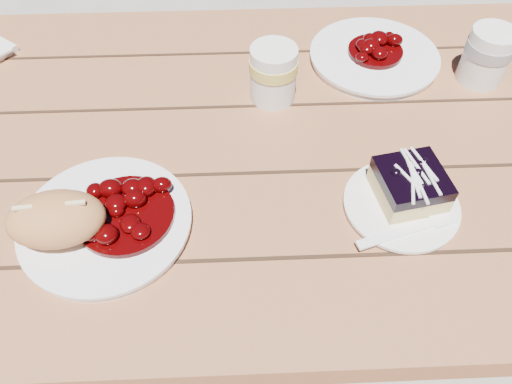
{
  "coord_description": "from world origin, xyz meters",
  "views": [
    {
      "loc": [
        -0.1,
        -0.6,
        1.35
      ],
      "look_at": [
        -0.08,
        -0.17,
        0.81
      ],
      "focal_mm": 35.0,
      "sensor_mm": 36.0,
      "label": 1
    }
  ],
  "objects_px": {
    "blueberry_cake": "(410,185)",
    "second_plate": "(374,57)",
    "bread_roll": "(56,219)",
    "dessert_plate": "(401,206)",
    "main_plate": "(106,224)",
    "second_cup": "(273,74)",
    "coffee_cup": "(487,56)",
    "picnic_table": "(294,195)"
  },
  "relations": [
    {
      "from": "dessert_plate",
      "to": "second_plate",
      "type": "xyz_separation_m",
      "value": [
        0.03,
        0.36,
        0.0
      ]
    },
    {
      "from": "main_plate",
      "to": "coffee_cup",
      "type": "bearing_deg",
      "value": 25.84
    },
    {
      "from": "bread_roll",
      "to": "coffee_cup",
      "type": "relative_size",
      "value": 1.31
    },
    {
      "from": "dessert_plate",
      "to": "second_cup",
      "type": "relative_size",
      "value": 1.64
    },
    {
      "from": "main_plate",
      "to": "second_plate",
      "type": "bearing_deg",
      "value": 39.18
    },
    {
      "from": "picnic_table",
      "to": "dessert_plate",
      "type": "bearing_deg",
      "value": -48.9
    },
    {
      "from": "coffee_cup",
      "to": "second_cup",
      "type": "height_order",
      "value": "same"
    },
    {
      "from": "picnic_table",
      "to": "bread_roll",
      "type": "relative_size",
      "value": 14.84
    },
    {
      "from": "second_plate",
      "to": "main_plate",
      "type": "bearing_deg",
      "value": -140.82
    },
    {
      "from": "main_plate",
      "to": "second_plate",
      "type": "distance_m",
      "value": 0.6
    },
    {
      "from": "dessert_plate",
      "to": "main_plate",
      "type": "bearing_deg",
      "value": -177.69
    },
    {
      "from": "dessert_plate",
      "to": "picnic_table",
      "type": "bearing_deg",
      "value": 131.1
    },
    {
      "from": "blueberry_cake",
      "to": "second_cup",
      "type": "relative_size",
      "value": 1.07
    },
    {
      "from": "main_plate",
      "to": "blueberry_cake",
      "type": "xyz_separation_m",
      "value": [
        0.45,
        0.03,
        0.03
      ]
    },
    {
      "from": "main_plate",
      "to": "bread_roll",
      "type": "relative_size",
      "value": 1.81
    },
    {
      "from": "dessert_plate",
      "to": "second_plate",
      "type": "height_order",
      "value": "second_plate"
    },
    {
      "from": "dessert_plate",
      "to": "second_plate",
      "type": "relative_size",
      "value": 0.68
    },
    {
      "from": "main_plate",
      "to": "second_plate",
      "type": "height_order",
      "value": "same"
    },
    {
      "from": "main_plate",
      "to": "dessert_plate",
      "type": "bearing_deg",
      "value": 2.31
    },
    {
      "from": "dessert_plate",
      "to": "blueberry_cake",
      "type": "distance_m",
      "value": 0.04
    },
    {
      "from": "picnic_table",
      "to": "second_plate",
      "type": "distance_m",
      "value": 0.31
    },
    {
      "from": "bread_roll",
      "to": "dessert_plate",
      "type": "bearing_deg",
      "value": 4.36
    },
    {
      "from": "main_plate",
      "to": "second_cup",
      "type": "xyz_separation_m",
      "value": [
        0.26,
        0.28,
        0.04
      ]
    },
    {
      "from": "coffee_cup",
      "to": "second_plate",
      "type": "bearing_deg",
      "value": 161.16
    },
    {
      "from": "second_plate",
      "to": "second_cup",
      "type": "xyz_separation_m",
      "value": [
        -0.21,
        -0.1,
        0.04
      ]
    },
    {
      "from": "coffee_cup",
      "to": "bread_roll",
      "type": "bearing_deg",
      "value": -154.59
    },
    {
      "from": "picnic_table",
      "to": "second_cup",
      "type": "distance_m",
      "value": 0.24
    },
    {
      "from": "picnic_table",
      "to": "second_cup",
      "type": "bearing_deg",
      "value": 110.73
    },
    {
      "from": "main_plate",
      "to": "second_cup",
      "type": "bearing_deg",
      "value": 47.1
    },
    {
      "from": "blueberry_cake",
      "to": "second_plate",
      "type": "relative_size",
      "value": 0.45
    },
    {
      "from": "coffee_cup",
      "to": "second_cup",
      "type": "xyz_separation_m",
      "value": [
        -0.39,
        -0.04,
        0.0
      ]
    },
    {
      "from": "picnic_table",
      "to": "main_plate",
      "type": "relative_size",
      "value": 8.19
    },
    {
      "from": "picnic_table",
      "to": "dessert_plate",
      "type": "xyz_separation_m",
      "value": [
        0.14,
        -0.16,
        0.17
      ]
    },
    {
      "from": "dessert_plate",
      "to": "second_cup",
      "type": "bearing_deg",
      "value": 124.02
    },
    {
      "from": "coffee_cup",
      "to": "second_cup",
      "type": "bearing_deg",
      "value": -174.82
    },
    {
      "from": "bread_roll",
      "to": "blueberry_cake",
      "type": "height_order",
      "value": "bread_roll"
    },
    {
      "from": "picnic_table",
      "to": "second_cup",
      "type": "xyz_separation_m",
      "value": [
        -0.04,
        0.11,
        0.21
      ]
    },
    {
      "from": "bread_roll",
      "to": "blueberry_cake",
      "type": "bearing_deg",
      "value": 5.97
    },
    {
      "from": "bread_roll",
      "to": "dessert_plate",
      "type": "distance_m",
      "value": 0.5
    },
    {
      "from": "bread_roll",
      "to": "second_cup",
      "type": "xyz_separation_m",
      "value": [
        0.32,
        0.3,
        0.0
      ]
    },
    {
      "from": "picnic_table",
      "to": "second_cup",
      "type": "height_order",
      "value": "second_cup"
    },
    {
      "from": "dessert_plate",
      "to": "coffee_cup",
      "type": "height_order",
      "value": "coffee_cup"
    }
  ]
}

